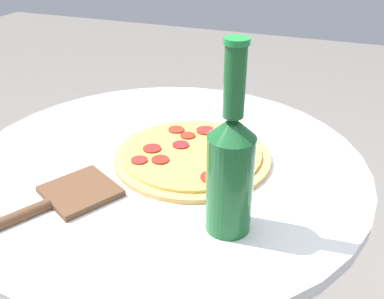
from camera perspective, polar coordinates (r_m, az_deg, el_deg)
table at (r=0.96m, az=-3.27°, el=-10.21°), size 0.80×0.80×0.75m
pizza at (r=0.86m, az=0.01°, el=-0.69°), size 0.32×0.32×0.02m
beer_bottle at (r=0.63m, az=5.12°, el=-2.41°), size 0.07×0.07×0.30m
pizza_paddle at (r=0.77m, az=-16.57°, el=-6.16°), size 0.23×0.17×0.02m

